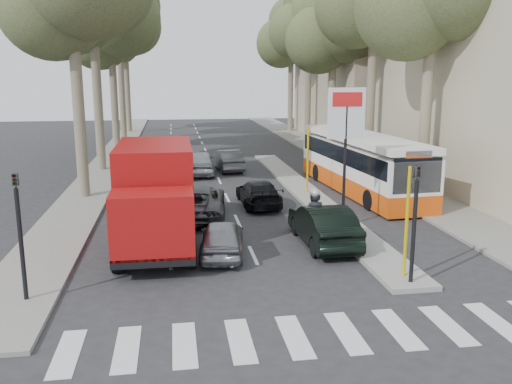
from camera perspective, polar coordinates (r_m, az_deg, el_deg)
ground at (r=17.10m, az=3.72°, el=-8.66°), size 120.00×120.00×0.00m
sidewalk_right at (r=42.78m, az=7.80°, el=4.07°), size 3.20×70.00×0.12m
median_left at (r=44.23m, az=-14.53°, el=4.06°), size 2.40×64.00×0.12m
traffic_island at (r=28.08m, az=5.39°, el=-0.14°), size 1.50×26.00×0.16m
building_far at (r=53.13m, az=12.60°, el=14.07°), size 11.00×20.00×16.00m
billboard at (r=21.79m, az=9.42°, el=5.81°), size 1.50×12.10×5.60m
traffic_light_island at (r=16.03m, az=16.44°, el=-1.27°), size 0.16×0.41×3.60m
traffic_light_left at (r=15.57m, az=-23.74°, el=-2.22°), size 0.16×0.41×3.60m
tree_l_c at (r=44.07m, az=-14.94°, el=17.03°), size 7.40×7.20×13.71m
tree_l_d at (r=52.18m, az=-14.22°, el=18.18°), size 7.40×7.20×15.66m
tree_l_e at (r=60.03m, az=-13.55°, el=16.40°), size 7.40×7.20×14.49m
tree_r_c at (r=43.68m, az=8.32°, el=16.90°), size 7.40×7.20×13.32m
tree_r_d at (r=51.51m, az=5.77°, el=17.79°), size 7.40×7.20×14.88m
tree_r_e at (r=59.23m, az=3.85°, el=16.43°), size 7.40×7.20×14.10m
silver_hatchback at (r=18.66m, az=-3.60°, el=-4.83°), size 1.90×3.78×1.24m
dark_hatchback at (r=19.88m, az=7.08°, el=-3.43°), size 1.69×4.58×1.50m
queue_car_a at (r=23.53m, az=-6.21°, el=-1.03°), size 2.80×5.30×1.42m
queue_car_b at (r=25.59m, az=0.27°, el=-0.10°), size 1.84×4.24×1.21m
queue_car_c at (r=33.73m, az=-5.95°, el=3.10°), size 1.87×4.42×1.49m
queue_car_d at (r=35.04m, az=-2.95°, el=3.38°), size 1.79×4.21×1.35m
queue_car_e at (r=25.66m, az=-9.65°, el=-0.19°), size 2.23×4.51×1.26m
red_truck at (r=19.58m, az=-10.57°, el=-0.23°), size 2.63×6.85×3.65m
city_bus at (r=28.92m, az=11.00°, el=3.15°), size 3.37×11.79×3.07m
motorcycle at (r=20.04m, az=6.10°, el=-2.70°), size 0.93×2.45×2.08m
pedestrian_near at (r=29.55m, az=18.61°, el=1.62°), size 0.81×1.09×1.67m
pedestrian_far at (r=29.71m, az=14.06°, el=2.09°), size 1.28×0.99×1.81m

